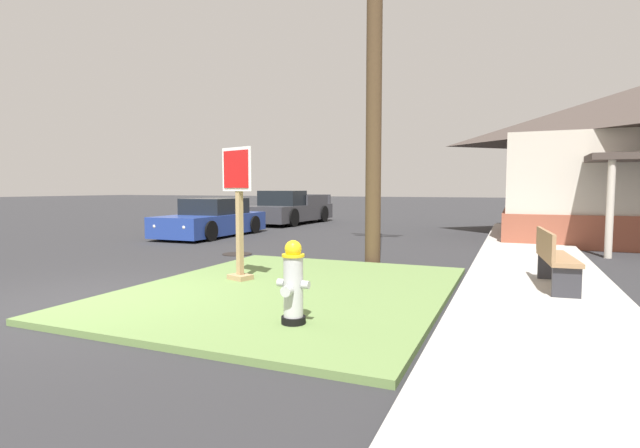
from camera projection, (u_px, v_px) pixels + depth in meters
name	position (u px, v px, depth m)	size (l,w,h in m)	color
ground_plane	(87.00, 303.00, 6.49)	(160.00, 160.00, 0.00)	#2B2B2D
grass_corner_patch	(291.00, 290.00, 7.16)	(4.58, 5.64, 0.08)	#668447
sidewalk_strip	(531.00, 258.00, 10.30)	(2.20, 19.37, 0.12)	#B2AFA8
fire_hydrant	(293.00, 284.00, 5.22)	(0.38, 0.34, 0.94)	black
stop_sign	(239.00, 216.00, 7.71)	(0.68, 0.38, 2.17)	#A3845B
manhole_cover	(237.00, 254.00, 11.30)	(0.70, 0.70, 0.02)	black
parked_sedan_blue	(212.00, 220.00, 15.63)	(1.94, 4.36, 1.25)	#233D93
pickup_truck_charcoal	(289.00, 210.00, 21.04)	(2.27, 5.14, 1.48)	#38383D
street_bench	(553.00, 256.00, 6.95)	(0.53, 1.55, 0.85)	#93704C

